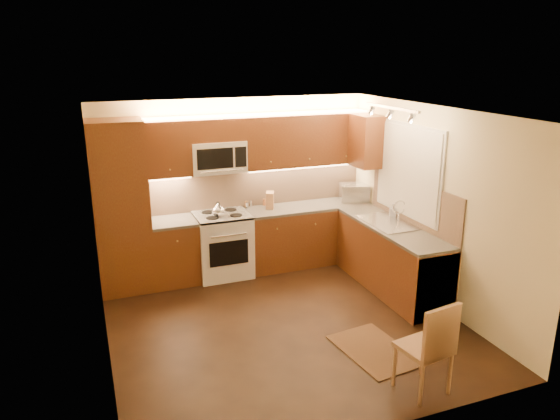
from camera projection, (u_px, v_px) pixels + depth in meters
name	position (u px, v px, depth m)	size (l,w,h in m)	color
floor	(285.00, 324.00, 6.28)	(4.00, 4.00, 0.01)	black
ceiling	(285.00, 113.00, 5.56)	(4.00, 4.00, 0.01)	beige
wall_back	(235.00, 184.00, 7.71)	(4.00, 0.01, 2.50)	beige
wall_front	(378.00, 300.00, 4.13)	(4.00, 0.01, 2.50)	beige
wall_left	(98.00, 247.00, 5.24)	(0.01, 4.00, 2.50)	beige
wall_right	(433.00, 207.00, 6.60)	(0.01, 4.00, 2.50)	beige
pantry	(121.00, 208.00, 6.91)	(0.70, 0.60, 2.30)	#4E1F10
base_cab_back_left	(175.00, 252.00, 7.34)	(0.62, 0.60, 0.86)	#4E1F10
counter_back_left	(173.00, 222.00, 7.21)	(0.62, 0.60, 0.04)	#393634
base_cab_back_right	(307.00, 235.00, 8.03)	(1.92, 0.60, 0.86)	#4E1F10
counter_back_right	(308.00, 207.00, 7.90)	(1.92, 0.60, 0.04)	#393634
base_cab_right	(391.00, 259.00, 7.10)	(0.60, 2.00, 0.86)	#4E1F10
counter_right	(393.00, 228.00, 6.97)	(0.60, 2.00, 0.04)	#393634
dishwasher	(422.00, 279.00, 6.47)	(0.58, 0.60, 0.84)	silver
backsplash_back	(258.00, 186.00, 7.83)	(3.30, 0.02, 0.60)	tan
backsplash_right	(413.00, 202.00, 6.97)	(0.02, 2.00, 0.60)	tan
upper_cab_back_left	(167.00, 148.00, 7.03)	(0.62, 0.35, 0.75)	#4E1F10
upper_cab_back_right	(306.00, 140.00, 7.73)	(1.92, 0.35, 0.75)	#4E1F10
upper_cab_bridge	(216.00, 129.00, 7.20)	(0.76, 0.35, 0.31)	#4E1F10
upper_cab_right_corner	(367.00, 141.00, 7.62)	(0.35, 0.50, 0.75)	#4E1F10
stove	(223.00, 245.00, 7.54)	(0.76, 0.65, 0.92)	silver
microwave	(217.00, 156.00, 7.30)	(0.76, 0.38, 0.44)	silver
window_frame	(409.00, 171.00, 6.99)	(0.03, 1.44, 1.24)	silver
window_blinds	(407.00, 171.00, 6.98)	(0.02, 1.36, 1.16)	silver
sink	(387.00, 218.00, 7.07)	(0.52, 0.86, 0.15)	silver
faucet	(399.00, 211.00, 7.11)	(0.20, 0.04, 0.30)	silver
track_light_bar	(391.00, 107.00, 6.46)	(0.04, 1.20, 0.03)	silver
kettle	(218.00, 209.00, 7.28)	(0.18, 0.18, 0.21)	silver
toaster_oven	(354.00, 193.00, 8.12)	(0.43, 0.32, 0.26)	silver
knife_block	(270.00, 200.00, 7.73)	(0.11, 0.18, 0.24)	#AE7D4E
spice_jar_a	(247.00, 206.00, 7.74)	(0.04, 0.04, 0.09)	silver
spice_jar_b	(246.00, 204.00, 7.79)	(0.04, 0.04, 0.09)	brown
spice_jar_c	(251.00, 204.00, 7.82)	(0.04, 0.04, 0.10)	silver
spice_jar_d	(264.00, 202.00, 7.89)	(0.05, 0.05, 0.10)	#9D5B2F
soap_bottle	(393.00, 210.00, 7.34)	(0.08, 0.09, 0.19)	#B9BABE
rug	(375.00, 350.00, 5.72)	(0.65, 0.97, 0.01)	black
dining_chair	(424.00, 345.00, 4.93)	(0.42, 0.42, 0.96)	#AE7D4E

